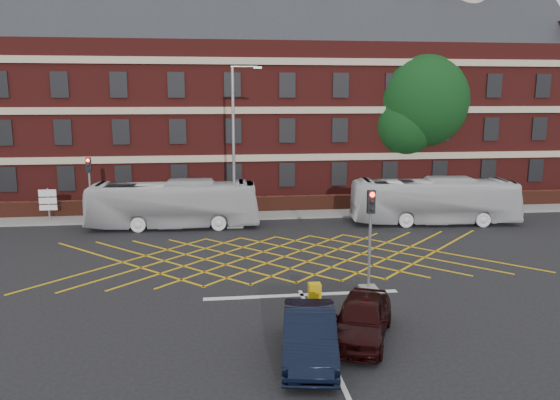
{
  "coord_description": "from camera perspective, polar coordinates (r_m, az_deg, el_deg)",
  "views": [
    {
      "loc": [
        -3.44,
        -24.38,
        7.97
      ],
      "look_at": [
        -0.29,
        1.5,
        3.03
      ],
      "focal_mm": 35.0,
      "sensor_mm": 36.0,
      "label": 1
    }
  ],
  "objects": [
    {
      "name": "box_junction_hatching",
      "position": [
        27.77,
        0.47,
        -5.93
      ],
      "size": [
        8.22,
        8.22,
        0.02
      ],
      "primitive_type": "cube",
      "rotation": [
        0.0,
        0.0,
        0.79
      ],
      "color": "#CC990C",
      "rests_on": "ground"
    },
    {
      "name": "street_lamp",
      "position": [
        33.55,
        -4.72,
        2.94
      ],
      "size": [
        2.25,
        1.0,
        9.79
      ],
      "color": "slate",
      "rests_on": "ground"
    },
    {
      "name": "boundary_wall",
      "position": [
        38.27,
        -1.65,
        -0.45
      ],
      "size": [
        56.0,
        0.5,
        1.1
      ],
      "primitive_type": "cube",
      "color": "#4D1F14",
      "rests_on": "ground"
    },
    {
      "name": "stop_line",
      "position": [
        22.61,
        2.3,
        -9.89
      ],
      "size": [
        8.0,
        0.3,
        0.02
      ],
      "primitive_type": "cube",
      "color": "silver",
      "rests_on": "ground"
    },
    {
      "name": "deciduous_tree",
      "position": [
        45.4,
        14.06,
        9.31
      ],
      "size": [
        8.19,
        8.11,
        11.71
      ],
      "color": "black",
      "rests_on": "ground"
    },
    {
      "name": "centre_line",
      "position": [
        16.8,
        6.02,
        -17.62
      ],
      "size": [
        0.15,
        14.0,
        0.02
      ],
      "primitive_type": "cube",
      "color": "silver",
      "rests_on": "ground"
    },
    {
      "name": "traffic_light_far",
      "position": [
        36.15,
        -19.18,
        0.25
      ],
      "size": [
        0.7,
        0.7,
        4.27
      ],
      "color": "slate",
      "rests_on": "ground"
    },
    {
      "name": "victorian_building",
      "position": [
        46.53,
        -2.44,
        10.56
      ],
      "size": [
        51.0,
        12.17,
        20.4
      ],
      "color": "#531715",
      "rests_on": "ground"
    },
    {
      "name": "direction_signs",
      "position": [
        38.11,
        -23.08,
        -0.09
      ],
      "size": [
        1.1,
        0.16,
        2.2
      ],
      "color": "gray",
      "rests_on": "ground"
    },
    {
      "name": "traffic_light_near",
      "position": [
        22.77,
        9.34,
        -5.23
      ],
      "size": [
        0.7,
        0.7,
        4.27
      ],
      "color": "slate",
      "rests_on": "ground"
    },
    {
      "name": "far_pavement",
      "position": [
        37.39,
        -1.5,
        -1.48
      ],
      "size": [
        60.0,
        3.0,
        0.12
      ],
      "primitive_type": "cube",
      "color": "slate",
      "rests_on": "ground"
    },
    {
      "name": "bus_left",
      "position": [
        34.21,
        -11.05,
        -0.44
      ],
      "size": [
        10.55,
        2.78,
        2.92
      ],
      "primitive_type": "imported",
      "rotation": [
        0.0,
        0.0,
        1.54
      ],
      "color": "silver",
      "rests_on": "ground"
    },
    {
      "name": "utility_cabinet",
      "position": [
        21.2,
        3.63,
        -9.94
      ],
      "size": [
        0.47,
        0.39,
        0.98
      ],
      "primitive_type": "cube",
      "color": "#C69C0B",
      "rests_on": "ground"
    },
    {
      "name": "bus_right",
      "position": [
        36.0,
        15.82,
        -0.09
      ],
      "size": [
        10.71,
        3.47,
        2.93
      ],
      "primitive_type": "imported",
      "rotation": [
        0.0,
        0.0,
        1.47
      ],
      "color": "silver",
      "rests_on": "ground"
    },
    {
      "name": "car_navy",
      "position": [
        17.32,
        3.11,
        -13.91
      ],
      "size": [
        2.27,
        4.78,
        1.51
      ],
      "primitive_type": "imported",
      "rotation": [
        0.0,
        0.0,
        -0.15
      ],
      "color": "black",
      "rests_on": "ground"
    },
    {
      "name": "car_maroon",
      "position": [
        18.75,
        8.53,
        -12.1
      ],
      "size": [
        3.3,
        4.64,
        1.47
      ],
      "primitive_type": "imported",
      "rotation": [
        0.0,
        0.0,
        -0.41
      ],
      "color": "black",
      "rests_on": "ground"
    },
    {
      "name": "ground",
      "position": [
        25.88,
        1.05,
        -7.2
      ],
      "size": [
        120.0,
        120.0,
        0.0
      ],
      "primitive_type": "plane",
      "color": "black",
      "rests_on": "ground"
    }
  ]
}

